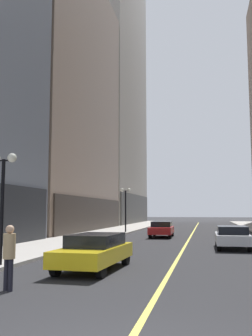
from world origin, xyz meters
The scene contains 11 objects.
ground_plane centered at (0.00, 35.00, 0.00)m, with size 200.00×200.00×0.00m, color #262628.
sidewalk_left centered at (-8.25, 35.00, 0.07)m, with size 4.50×78.00×0.15m, color #ADA8A0.
lane_centre_stripe centered at (0.00, 35.00, 0.00)m, with size 0.16×70.00×0.01m, color #E5D64C.
building_left_mid centered at (-16.04, 34.50, 14.84)m, with size 11.30×24.00×29.82m.
building_left_far centered at (-16.56, 60.00, 34.74)m, with size 12.30×26.00×69.66m.
car_yellow centered at (-2.80, 8.61, 0.72)m, with size 2.05×4.72×1.32m.
car_white centered at (2.79, 17.90, 0.72)m, with size 1.86×4.52×1.32m.
car_red centered at (-2.33, 26.95, 0.72)m, with size 1.93×4.61×1.32m.
pedestrian_in_tan_trench centered at (-4.06, 4.49, 1.05)m, with size 0.43×0.43×1.80m.
street_lamp_left_near centered at (-6.40, 8.14, 3.26)m, with size 1.06×0.36×4.43m.
street_lamp_left_far centered at (-6.40, 31.59, 3.26)m, with size 1.06×0.36×4.43m.
Camera 1 is at (1.29, -5.37, 2.18)m, focal length 40.76 mm.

